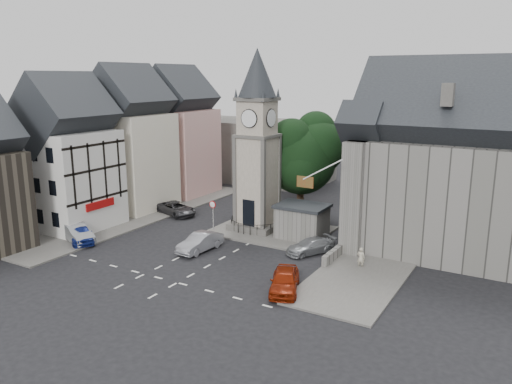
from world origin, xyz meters
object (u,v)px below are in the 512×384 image
Objects in this scene: stone_shelter at (302,222)px; car_east_red at (285,281)px; car_west_blue at (80,234)px; clock_tower at (257,142)px; pedestrian at (361,258)px.

car_east_red is at bearing -70.59° from stone_shelter.
stone_shelter is at bearing -24.67° from car_west_blue.
car_east_red is at bearing -52.28° from clock_tower.
clock_tower is 8.15m from stone_shelter.
stone_shelter reaches higher than car_east_red.
car_west_blue is 2.74× the size of pedestrian.
pedestrian is (3.00, 6.44, 0.05)m from car_east_red.
stone_shelter is 0.97× the size of car_east_red.
pedestrian reaches higher than car_west_blue.
car_west_blue is at bearing 13.91° from pedestrian.
clock_tower is 17.23m from car_west_blue.
clock_tower is 3.78× the size of stone_shelter.
car_east_red is at bearing 63.31° from pedestrian.
car_east_red is at bearing -58.08° from car_west_blue.
stone_shelter is 19.05m from car_west_blue.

